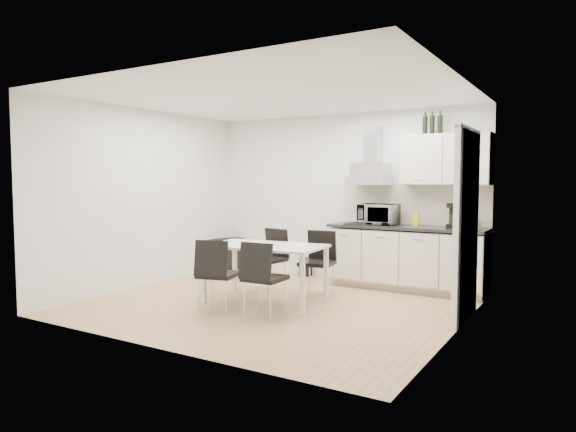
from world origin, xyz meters
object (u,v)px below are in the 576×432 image
chair_near_right (265,279)px  guitar_amp (224,254)px  kitchenette (410,232)px  dining_table (265,251)px  chair_far_left (268,260)px  chair_far_right (317,264)px  floor_speaker (306,267)px  chair_near_left (219,275)px

chair_near_right → guitar_amp: (-2.33, 2.21, -0.17)m
kitchenette → chair_near_right: kitchenette is taller
dining_table → guitar_amp: 2.60m
kitchenette → chair_far_left: (-1.68, -1.14, -0.39)m
chair_far_right → kitchenette: bearing=-139.9°
guitar_amp → chair_far_left: bearing=-12.0°
dining_table → guitar_amp: (-1.96, 1.65, -0.40)m
floor_speaker → chair_near_right: bearing=-80.8°
dining_table → chair_far_right: bearing=55.8°
kitchenette → guitar_amp: kitchenette is taller
dining_table → guitar_amp: dining_table is taller
kitchenette → chair_near_right: bearing=-112.5°
chair_near_right → floor_speaker: 2.62m
chair_near_left → floor_speaker: bearing=81.4°
chair_far_right → guitar_amp: 2.54m
chair_far_right → floor_speaker: 1.52m
kitchenette → chair_near_left: size_ratio=2.86×
kitchenette → dining_table: size_ratio=1.64×
dining_table → chair_far_right: size_ratio=1.75×
chair_near_left → chair_far_right: bearing=51.5°
kitchenette → chair_near_left: kitchenette is taller
chair_far_left → chair_far_right: size_ratio=1.00×
chair_far_left → floor_speaker: (-0.12, 1.31, -0.29)m
chair_far_left → chair_far_right: (0.74, 0.09, 0.00)m
chair_far_right → chair_near_left: same height
chair_near_left → chair_near_right: bearing=-5.0°
chair_near_right → guitar_amp: bearing=134.4°
chair_far_left → chair_near_left: bearing=105.0°
chair_far_left → chair_near_left: (0.12, -1.25, 0.00)m
chair_far_right → guitar_amp: bearing=-30.5°
kitchenette → chair_far_right: bearing=-131.8°
chair_far_right → chair_near_right: same height
chair_far_right → guitar_amp: size_ratio=1.24×
kitchenette → guitar_amp: size_ratio=3.54×
floor_speaker → chair_near_left: bearing=-94.2°
chair_near_right → chair_near_left: bearing=-173.0°
dining_table → chair_far_right: chair_far_right is taller
chair_far_left → chair_near_right: bearing=131.3°
chair_near_left → guitar_amp: bearing=112.9°
dining_table → chair_near_right: chair_near_right is taller
chair_near_left → floor_speaker: (-0.24, 2.56, -0.29)m
dining_table → floor_speaker: size_ratio=5.29×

